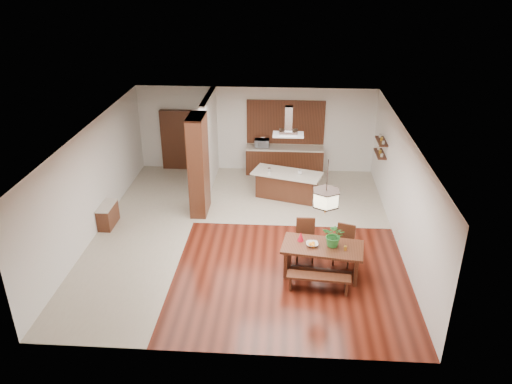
# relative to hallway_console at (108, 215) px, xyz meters

# --- Properties ---
(room_shell) EXTENTS (9.00, 9.04, 2.92)m
(room_shell) POSITION_rel_hallway_console_xyz_m (3.81, -0.20, 1.75)
(room_shell) COLOR #3B120A
(room_shell) RESTS_ON ground
(tile_hallway) EXTENTS (2.50, 9.00, 0.01)m
(tile_hallway) POSITION_rel_hallway_console_xyz_m (1.06, -0.20, -0.31)
(tile_hallway) COLOR #BCB19D
(tile_hallway) RESTS_ON ground
(tile_kitchen) EXTENTS (5.50, 4.00, 0.01)m
(tile_kitchen) POSITION_rel_hallway_console_xyz_m (5.06, 2.30, -0.31)
(tile_kitchen) COLOR #BCB19D
(tile_kitchen) RESTS_ON ground
(soffit_band) EXTENTS (8.00, 9.00, 0.02)m
(soffit_band) POSITION_rel_hallway_console_xyz_m (3.81, -0.20, 2.57)
(soffit_band) COLOR #442711
(soffit_band) RESTS_ON room_shell
(partition_pier) EXTENTS (0.45, 1.00, 2.90)m
(partition_pier) POSITION_rel_hallway_console_xyz_m (2.41, 1.00, 1.14)
(partition_pier) COLOR #33180E
(partition_pier) RESTS_ON ground
(partition_stub) EXTENTS (0.18, 2.40, 2.90)m
(partition_stub) POSITION_rel_hallway_console_xyz_m (2.41, 3.10, 1.14)
(partition_stub) COLOR silver
(partition_stub) RESTS_ON ground
(hallway_console) EXTENTS (0.37, 0.88, 0.63)m
(hallway_console) POSITION_rel_hallway_console_xyz_m (0.00, 0.00, 0.00)
(hallway_console) COLOR #33180E
(hallway_console) RESTS_ON ground
(hallway_doorway) EXTENTS (1.10, 0.20, 2.10)m
(hallway_doorway) POSITION_rel_hallway_console_xyz_m (1.11, 4.20, 0.74)
(hallway_doorway) COLOR #33180E
(hallway_doorway) RESTS_ON ground
(rear_counter) EXTENTS (2.60, 0.62, 0.95)m
(rear_counter) POSITION_rel_hallway_console_xyz_m (4.81, 4.00, 0.16)
(rear_counter) COLOR #33180E
(rear_counter) RESTS_ON ground
(kitchen_window) EXTENTS (2.60, 0.08, 1.50)m
(kitchen_window) POSITION_rel_hallway_console_xyz_m (4.81, 4.26, 1.44)
(kitchen_window) COLOR brown
(kitchen_window) RESTS_ON room_shell
(shelf_lower) EXTENTS (0.26, 0.90, 0.04)m
(shelf_lower) POSITION_rel_hallway_console_xyz_m (7.68, 2.40, 1.08)
(shelf_lower) COLOR #33180E
(shelf_lower) RESTS_ON room_shell
(shelf_upper) EXTENTS (0.26, 0.90, 0.04)m
(shelf_upper) POSITION_rel_hallway_console_xyz_m (7.68, 2.40, 1.49)
(shelf_upper) COLOR #33180E
(shelf_upper) RESTS_ON room_shell
(dining_table) EXTENTS (1.96, 1.18, 0.77)m
(dining_table) POSITION_rel_hallway_console_xyz_m (5.76, -1.96, 0.25)
(dining_table) COLOR #33180E
(dining_table) RESTS_ON ground
(dining_bench) EXTENTS (1.44, 0.43, 0.40)m
(dining_bench) POSITION_rel_hallway_console_xyz_m (5.66, -2.62, -0.12)
(dining_bench) COLOR #33180E
(dining_bench) RESTS_ON ground
(dining_chair_left) EXTENTS (0.46, 0.46, 1.04)m
(dining_chair_left) POSITION_rel_hallway_console_xyz_m (5.39, -1.34, 0.20)
(dining_chair_left) COLOR #33180E
(dining_chair_left) RESTS_ON ground
(dining_chair_right) EXTENTS (0.55, 0.55, 0.99)m
(dining_chair_right) POSITION_rel_hallway_console_xyz_m (6.30, -1.48, 0.18)
(dining_chair_right) COLOR #33180E
(dining_chair_right) RESTS_ON ground
(pendant_lantern) EXTENTS (0.64, 0.64, 1.31)m
(pendant_lantern) POSITION_rel_hallway_console_xyz_m (5.76, -1.96, 1.93)
(pendant_lantern) COLOR #FFF5C3
(pendant_lantern) RESTS_ON room_shell
(foliage_plant) EXTENTS (0.62, 0.57, 0.56)m
(foliage_plant) POSITION_rel_hallway_console_xyz_m (6.01, -1.95, 0.73)
(foliage_plant) COLOR #26742B
(foliage_plant) RESTS_ON dining_table
(fruit_bowl) EXTENTS (0.30, 0.30, 0.07)m
(fruit_bowl) POSITION_rel_hallway_console_xyz_m (5.52, -1.96, 0.49)
(fruit_bowl) COLOR beige
(fruit_bowl) RESTS_ON dining_table
(napkin_cone) EXTENTS (0.17, 0.17, 0.23)m
(napkin_cone) POSITION_rel_hallway_console_xyz_m (5.26, -1.77, 0.57)
(napkin_cone) COLOR red
(napkin_cone) RESTS_ON dining_table
(gold_ornament) EXTENTS (0.08, 0.08, 0.10)m
(gold_ornament) POSITION_rel_hallway_console_xyz_m (6.26, -2.11, 0.50)
(gold_ornament) COLOR gold
(gold_ornament) RESTS_ON dining_table
(kitchen_island) EXTENTS (2.24, 1.47, 0.86)m
(kitchen_island) POSITION_rel_hallway_console_xyz_m (4.91, 2.08, 0.12)
(kitchen_island) COLOR #33180E
(kitchen_island) RESTS_ON ground
(range_hood) EXTENTS (0.90, 0.55, 0.87)m
(range_hood) POSITION_rel_hallway_console_xyz_m (4.91, 2.09, 2.15)
(range_hood) COLOR silver
(range_hood) RESTS_ON room_shell
(island_cup) EXTENTS (0.17, 0.17, 0.11)m
(island_cup) POSITION_rel_hallway_console_xyz_m (5.29, 1.95, 0.59)
(island_cup) COLOR white
(island_cup) RESTS_ON kitchen_island
(microwave) EXTENTS (0.49, 0.34, 0.27)m
(microwave) POSITION_rel_hallway_console_xyz_m (4.03, 3.98, 0.77)
(microwave) COLOR #B4B6BC
(microwave) RESTS_ON rear_counter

